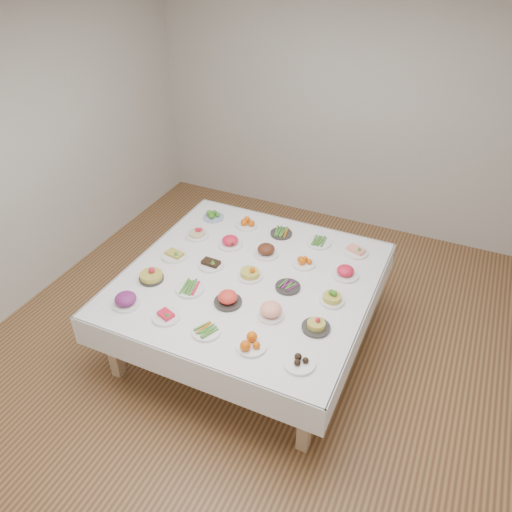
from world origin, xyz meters
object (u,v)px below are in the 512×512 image
at_px(dish_12, 250,272).
at_px(dish_24, 356,250).
at_px(display_table, 249,283).
at_px(dish_0, 126,299).

xyz_separation_m(dish_12, dish_24, (0.73, 0.74, -0.02)).
height_order(display_table, dish_24, dish_24).
bearing_deg(dish_0, display_table, 44.97).
height_order(display_table, dish_0, dish_0).
xyz_separation_m(display_table, dish_0, (-0.74, -0.74, 0.13)).
bearing_deg(dish_12, dish_0, -135.13).
bearing_deg(dish_24, dish_0, -135.04).
relative_size(display_table, dish_12, 9.95).
relative_size(dish_0, dish_12, 1.05).
distance_m(dish_12, dish_24, 1.04).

